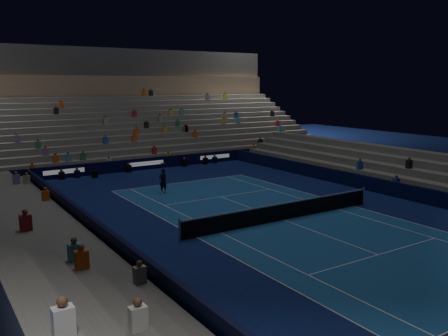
% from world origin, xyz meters
% --- Properties ---
extents(ground, '(90.00, 90.00, 0.00)m').
position_xyz_m(ground, '(0.00, 0.00, 0.00)').
color(ground, '#0D1A52').
rests_on(ground, ground).
extents(court_surface, '(10.97, 23.77, 0.01)m').
position_xyz_m(court_surface, '(0.00, 0.00, 0.01)').
color(court_surface, '#1B5295').
rests_on(court_surface, ground).
extents(sponsor_barrier_far, '(44.00, 0.25, 1.00)m').
position_xyz_m(sponsor_barrier_far, '(0.00, 18.50, 0.50)').
color(sponsor_barrier_far, black).
rests_on(sponsor_barrier_far, ground).
extents(sponsor_barrier_east, '(0.25, 37.00, 1.00)m').
position_xyz_m(sponsor_barrier_east, '(9.70, 0.00, 0.50)').
color(sponsor_barrier_east, '#081033').
rests_on(sponsor_barrier_east, ground).
extents(sponsor_barrier_west, '(0.25, 37.00, 1.00)m').
position_xyz_m(sponsor_barrier_west, '(-9.70, 0.00, 0.50)').
color(sponsor_barrier_west, black).
rests_on(sponsor_barrier_west, ground).
extents(grandstand_main, '(44.00, 15.20, 11.20)m').
position_xyz_m(grandstand_main, '(0.00, 27.90, 3.38)').
color(grandstand_main, slate).
rests_on(grandstand_main, ground).
extents(grandstand_east, '(5.00, 37.00, 2.50)m').
position_xyz_m(grandstand_east, '(13.17, 0.00, 0.92)').
color(grandstand_east, slate).
rests_on(grandstand_east, ground).
extents(grandstand_west, '(5.00, 37.00, 2.50)m').
position_xyz_m(grandstand_west, '(-13.17, 0.00, 0.92)').
color(grandstand_west, '#5E5E5A').
rests_on(grandstand_west, ground).
extents(tennis_net, '(12.90, 0.10, 1.10)m').
position_xyz_m(tennis_net, '(0.00, 0.00, 0.50)').
color(tennis_net, '#B2B2B7').
rests_on(tennis_net, ground).
extents(tennis_player, '(0.69, 0.53, 1.68)m').
position_xyz_m(tennis_player, '(-2.66, 9.55, 0.84)').
color(tennis_player, black).
rests_on(tennis_player, ground).
extents(broadcast_camera, '(0.47, 0.90, 0.57)m').
position_xyz_m(broadcast_camera, '(-4.88, 17.41, 0.29)').
color(broadcast_camera, black).
rests_on(broadcast_camera, ground).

